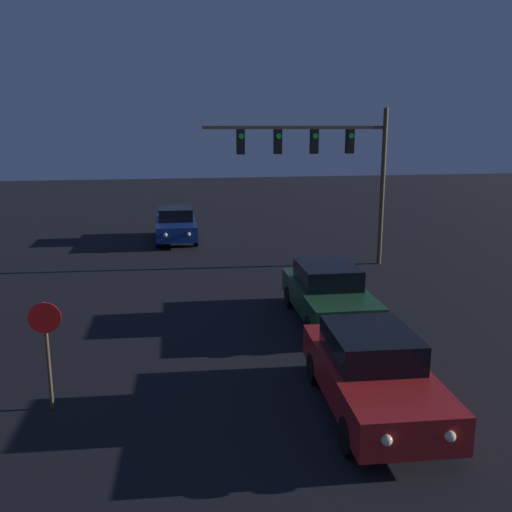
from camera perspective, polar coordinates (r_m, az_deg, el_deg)
car_near at (r=11.35m, az=11.55°, el=-11.29°), size 2.09×4.62×1.57m
car_mid at (r=16.18m, az=7.25°, el=-3.70°), size 1.99×4.58×1.57m
car_far at (r=27.37m, az=-8.02°, el=3.14°), size 1.94×4.56×1.57m
traffic_signal_mast at (r=21.92m, az=7.02°, el=9.97°), size 7.03×0.30×6.04m
stop_sign at (r=11.60m, az=-20.23°, el=-7.63°), size 0.60×0.07×2.17m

